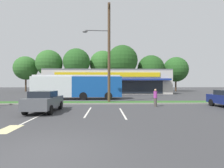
{
  "coord_description": "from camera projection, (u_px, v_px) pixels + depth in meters",
  "views": [
    {
      "loc": [
        1.87,
        -5.14,
        2.0
      ],
      "look_at": [
        2.66,
        18.1,
        2.06
      ],
      "focal_mm": 28.56,
      "sensor_mm": 36.0,
      "label": 1
    }
  ],
  "objects": [
    {
      "name": "tree_far_right",
      "position": [
        176.0,
        69.0,
        51.52
      ],
      "size": [
        7.13,
        7.13,
        9.93
      ],
      "color": "#473323",
      "rests_on": "ground_plane"
    },
    {
      "name": "parking_stripe_0",
      "position": [
        38.0,
        116.0,
        11.12
      ],
      "size": [
        0.12,
        4.8,
        0.01
      ],
      "primitive_type": "cube",
      "color": "silver",
      "rests_on": "ground_plane"
    },
    {
      "name": "tree_mid_right",
      "position": [
        122.0,
        61.0,
        47.43
      ],
      "size": [
        8.16,
        8.16,
        12.46
      ],
      "color": "#473323",
      "rests_on": "ground_plane"
    },
    {
      "name": "car_3",
      "position": [
        76.0,
        92.0,
        29.86
      ],
      "size": [
        4.17,
        1.95,
        1.42
      ],
      "rotation": [
        0.0,
        0.0,
        3.14
      ],
      "color": "maroon",
      "rests_on": "ground_plane"
    },
    {
      "name": "utility_pole",
      "position": [
        108.0,
        49.0,
        19.41
      ],
      "size": [
        3.03,
        2.4,
        10.93
      ],
      "color": "#4C3826",
      "rests_on": "ground_plane"
    },
    {
      "name": "storefront_building",
      "position": [
        108.0,
        82.0,
        42.1
      ],
      "size": [
        26.12,
        15.28,
        5.13
      ],
      "color": "#BCB7AD",
      "rests_on": "ground_plane"
    },
    {
      "name": "curb_lip",
      "position": [
        87.0,
        104.0,
        17.85
      ],
      "size": [
        56.0,
        0.24,
        0.12
      ],
      "primitive_type": "cube",
      "color": "gray",
      "rests_on": "ground_plane"
    },
    {
      "name": "ground_plane",
      "position": [
        40.0,
        155.0,
        5.07
      ],
      "size": [
        240.0,
        240.0,
        0.0
      ],
      "primitive_type": "plane",
      "color": "#38383A"
    },
    {
      "name": "tree_mid_left",
      "position": [
        77.0,
        62.0,
        48.44
      ],
      "size": [
        7.32,
        7.32,
        11.8
      ],
      "color": "#473323",
      "rests_on": "ground_plane"
    },
    {
      "name": "tree_right",
      "position": [
        151.0,
        69.0,
        50.06
      ],
      "size": [
        7.61,
        7.61,
        10.2
      ],
      "color": "#473323",
      "rests_on": "ground_plane"
    },
    {
      "name": "lot_arrow",
      "position": [
        9.0,
        129.0,
        7.95
      ],
      "size": [
        0.7,
        1.6,
        0.01
      ],
      "primitive_type": "cube",
      "color": "beige",
      "rests_on": "ground_plane"
    },
    {
      "name": "parking_stripe_2",
      "position": [
        123.0,
        113.0,
        12.49
      ],
      "size": [
        0.12,
        4.8,
        0.01
      ],
      "primitive_type": "cube",
      "color": "silver",
      "rests_on": "ground_plane"
    },
    {
      "name": "tree_mid",
      "position": [
        103.0,
        64.0,
        52.1
      ],
      "size": [
        7.61,
        7.61,
        11.87
      ],
      "color": "#473323",
      "rests_on": "ground_plane"
    },
    {
      "name": "grass_median",
      "position": [
        89.0,
        103.0,
        19.06
      ],
      "size": [
        56.0,
        2.2,
        0.12
      ],
      "primitive_type": "cube",
      "color": "#2D5B23",
      "rests_on": "ground_plane"
    },
    {
      "name": "bus_stop_bench",
      "position": [
        38.0,
        100.0,
        17.11
      ],
      "size": [
        1.6,
        0.45,
        0.95
      ],
      "rotation": [
        0.0,
        0.0,
        3.14
      ],
      "color": "brown",
      "rests_on": "ground_plane"
    },
    {
      "name": "tree_left",
      "position": [
        49.0,
        63.0,
        49.25
      ],
      "size": [
        7.27,
        7.27,
        11.54
      ],
      "color": "#473323",
      "rests_on": "ground_plane"
    },
    {
      "name": "tree_far_left",
      "position": [
        26.0,
        68.0,
        50.7
      ],
      "size": [
        6.69,
        6.69,
        10.01
      ],
      "color": "#473323",
      "rests_on": "ground_plane"
    },
    {
      "name": "car_1",
      "position": [
        44.0,
        101.0,
        12.95
      ],
      "size": [
        1.86,
        4.2,
        1.53
      ],
      "rotation": [
        0.0,
        0.0,
        1.57
      ],
      "color": "#515459",
      "rests_on": "ground_plane"
    },
    {
      "name": "parking_stripe_1",
      "position": [
        88.0,
        112.0,
        13.02
      ],
      "size": [
        0.12,
        4.8,
        0.01
      ],
      "primitive_type": "cube",
      "color": "silver",
      "rests_on": "ground_plane"
    },
    {
      "name": "city_bus",
      "position": [
        78.0,
        86.0,
        24.11
      ],
      "size": [
        11.87,
        2.79,
        3.25
      ],
      "rotation": [
        0.0,
        0.0,
        3.15
      ],
      "color": "#144793",
      "rests_on": "ground_plane"
    },
    {
      "name": "pedestrian_near_bench",
      "position": [
        155.0,
        98.0,
        16.08
      ],
      "size": [
        0.32,
        0.32,
        1.59
      ],
      "rotation": [
        0.0,
        0.0,
        5.21
      ],
      "color": "#47423D",
      "rests_on": "ground_plane"
    }
  ]
}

